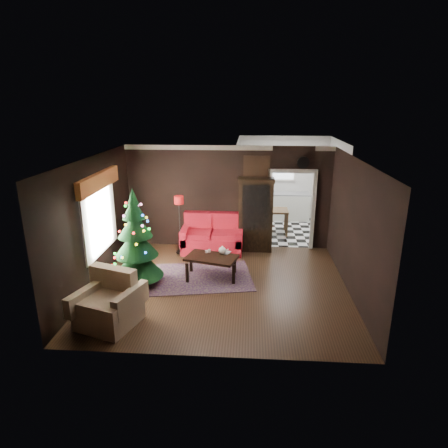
# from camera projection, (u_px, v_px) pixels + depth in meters

# --- Properties ---
(floor) EXTENTS (5.50, 5.50, 0.00)m
(floor) POSITION_uv_depth(u_px,v_px,m) (221.00, 286.00, 8.59)
(floor) COLOR black
(floor) RESTS_ON ground
(ceiling) EXTENTS (5.50, 5.50, 0.00)m
(ceiling) POSITION_uv_depth(u_px,v_px,m) (221.00, 159.00, 7.74)
(ceiling) COLOR white
(ceiling) RESTS_ON ground
(wall_back) EXTENTS (5.50, 0.00, 5.50)m
(wall_back) POSITION_uv_depth(u_px,v_px,m) (228.00, 197.00, 10.54)
(wall_back) COLOR black
(wall_back) RESTS_ON ground
(wall_front) EXTENTS (5.50, 0.00, 5.50)m
(wall_front) POSITION_uv_depth(u_px,v_px,m) (208.00, 277.00, 5.79)
(wall_front) COLOR black
(wall_front) RESTS_ON ground
(wall_left) EXTENTS (0.00, 5.50, 5.50)m
(wall_left) POSITION_uv_depth(u_px,v_px,m) (94.00, 223.00, 8.35)
(wall_left) COLOR black
(wall_left) RESTS_ON ground
(wall_right) EXTENTS (0.00, 5.50, 5.50)m
(wall_right) POSITION_uv_depth(u_px,v_px,m) (354.00, 229.00, 7.98)
(wall_right) COLOR black
(wall_right) RESTS_ON ground
(doorway) EXTENTS (1.10, 0.10, 2.10)m
(doorway) POSITION_uv_depth(u_px,v_px,m) (291.00, 211.00, 10.54)
(doorway) COLOR silver
(doorway) RESTS_ON ground
(left_window) EXTENTS (0.05, 1.60, 1.40)m
(left_window) POSITION_uv_depth(u_px,v_px,m) (99.00, 218.00, 8.52)
(left_window) COLOR white
(left_window) RESTS_ON wall_left
(valance) EXTENTS (0.12, 2.10, 0.35)m
(valance) POSITION_uv_depth(u_px,v_px,m) (99.00, 181.00, 8.27)
(valance) COLOR #A45129
(valance) RESTS_ON wall_left
(kitchen_floor) EXTENTS (3.00, 3.00, 0.00)m
(kitchen_floor) POSITION_uv_depth(u_px,v_px,m) (284.00, 230.00, 12.28)
(kitchen_floor) COLOR white
(kitchen_floor) RESTS_ON ground
(kitchen_window) EXTENTS (0.70, 0.06, 0.70)m
(kitchen_window) POSITION_uv_depth(u_px,v_px,m) (283.00, 169.00, 13.14)
(kitchen_window) COLOR white
(kitchen_window) RESTS_ON ground
(rug) EXTENTS (2.58, 2.06, 0.01)m
(rug) POSITION_uv_depth(u_px,v_px,m) (201.00, 277.00, 9.01)
(rug) COLOR #624455
(rug) RESTS_ON ground
(loveseat) EXTENTS (1.70, 0.90, 1.00)m
(loveseat) POSITION_uv_depth(u_px,v_px,m) (212.00, 234.00, 10.42)
(loveseat) COLOR #9B031D
(loveseat) RESTS_ON ground
(curio_cabinet) EXTENTS (0.90, 0.45, 1.90)m
(curio_cabinet) POSITION_uv_depth(u_px,v_px,m) (255.00, 216.00, 10.41)
(curio_cabinet) COLOR black
(curio_cabinet) RESTS_ON ground
(floor_lamp) EXTENTS (0.30, 0.30, 1.53)m
(floor_lamp) POSITION_uv_depth(u_px,v_px,m) (180.00, 225.00, 10.09)
(floor_lamp) COLOR black
(floor_lamp) RESTS_ON ground
(christmas_tree) EXTENTS (1.40, 1.40, 2.13)m
(christmas_tree) POSITION_uv_depth(u_px,v_px,m) (136.00, 240.00, 8.35)
(christmas_tree) COLOR black
(christmas_tree) RESTS_ON ground
(armchair) EXTENTS (1.25, 1.25, 1.01)m
(armchair) POSITION_uv_depth(u_px,v_px,m) (108.00, 301.00, 6.99)
(armchair) COLOR beige
(armchair) RESTS_ON ground
(coffee_table) EXTENTS (1.27, 0.95, 0.51)m
(coffee_table) POSITION_uv_depth(u_px,v_px,m) (212.00, 267.00, 8.92)
(coffee_table) COLOR #32200E
(coffee_table) RESTS_ON rug
(teapot) EXTENTS (0.21, 0.21, 0.19)m
(teapot) POSITION_uv_depth(u_px,v_px,m) (222.00, 250.00, 8.96)
(teapot) COLOR white
(teapot) RESTS_ON coffee_table
(cup_a) EXTENTS (0.08, 0.08, 0.06)m
(cup_a) POSITION_uv_depth(u_px,v_px,m) (209.00, 251.00, 9.09)
(cup_a) COLOR beige
(cup_a) RESTS_ON coffee_table
(cup_b) EXTENTS (0.07, 0.07, 0.05)m
(cup_b) POSITION_uv_depth(u_px,v_px,m) (206.00, 251.00, 9.06)
(cup_b) COLOR white
(cup_b) RESTS_ON coffee_table
(book) EXTENTS (0.16, 0.07, 0.22)m
(book) POSITION_uv_depth(u_px,v_px,m) (223.00, 248.00, 9.05)
(book) COLOR tan
(book) RESTS_ON coffee_table
(wall_clock) EXTENTS (0.32, 0.32, 0.06)m
(wall_clock) POSITION_uv_depth(u_px,v_px,m) (303.00, 162.00, 10.07)
(wall_clock) COLOR silver
(wall_clock) RESTS_ON wall_back
(painting) EXTENTS (0.62, 0.05, 0.52)m
(painting) POSITION_uv_depth(u_px,v_px,m) (257.00, 167.00, 10.19)
(painting) COLOR #AE7A40
(painting) RESTS_ON wall_back
(kitchen_counter) EXTENTS (1.80, 0.60, 0.90)m
(kitchen_counter) POSITION_uv_depth(u_px,v_px,m) (282.00, 207.00, 13.28)
(kitchen_counter) COLOR white
(kitchen_counter) RESTS_ON ground
(kitchen_table) EXTENTS (0.70, 0.70, 0.75)m
(kitchen_table) POSITION_uv_depth(u_px,v_px,m) (276.00, 221.00, 11.90)
(kitchen_table) COLOR brown
(kitchen_table) RESTS_ON ground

